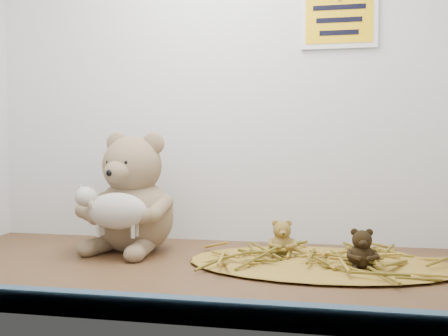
% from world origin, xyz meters
% --- Properties ---
extents(alcove_shell, '(1.20, 0.60, 0.90)m').
position_xyz_m(alcove_shell, '(0.00, 0.09, 0.45)').
color(alcove_shell, '#3C2314').
rests_on(alcove_shell, ground).
extents(front_rail, '(1.19, 0.02, 0.04)m').
position_xyz_m(front_rail, '(0.00, -0.29, 0.02)').
color(front_rail, '#324D5F').
rests_on(front_rail, shelf_floor).
extents(straw_bed, '(0.55, 0.32, 0.01)m').
position_xyz_m(straw_bed, '(0.26, 0.08, 0.01)').
color(straw_bed, brown).
rests_on(straw_bed, shelf_floor).
extents(main_teddy, '(0.27, 0.28, 0.28)m').
position_xyz_m(main_teddy, '(-0.17, 0.15, 0.14)').
color(main_teddy, '#8A7255').
rests_on(main_teddy, shelf_floor).
extents(toy_lamb, '(0.17, 0.10, 0.11)m').
position_xyz_m(toy_lamb, '(-0.17, 0.05, 0.11)').
color(toy_lamb, beige).
rests_on(toy_lamb, main_teddy).
extents(mini_teddy_tan, '(0.08, 0.08, 0.08)m').
position_xyz_m(mini_teddy_tan, '(0.18, 0.12, 0.05)').
color(mini_teddy_tan, olive).
rests_on(mini_teddy_tan, straw_bed).
extents(mini_teddy_brown, '(0.07, 0.07, 0.08)m').
position_xyz_m(mini_teddy_brown, '(0.34, 0.04, 0.05)').
color(mini_teddy_brown, black).
rests_on(mini_teddy_brown, straw_bed).
extents(wall_sign, '(0.16, 0.01, 0.11)m').
position_xyz_m(wall_sign, '(0.30, 0.29, 0.55)').
color(wall_sign, '#E0A50B').
rests_on(wall_sign, back_wall).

